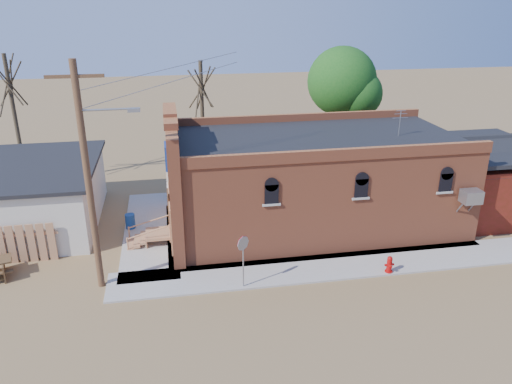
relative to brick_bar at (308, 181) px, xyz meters
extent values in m
plane|color=olive|center=(-1.64, -5.49, -2.34)|extent=(120.00, 120.00, 0.00)
cube|color=#9E9991|center=(-0.14, -4.59, -2.30)|extent=(19.00, 2.20, 0.08)
cube|color=#9E9991|center=(-7.94, 0.51, -2.30)|extent=(2.60, 10.00, 0.08)
cube|color=#BA5B39|center=(0.36, 0.01, -0.09)|extent=(14.00, 7.00, 4.50)
cube|color=black|center=(0.36, 0.01, 2.21)|extent=(13.80, 6.80, 0.12)
cube|color=#BA5B39|center=(-6.64, 0.01, 0.56)|extent=(0.50, 7.40, 5.80)
cube|color=navy|center=(-6.94, -1.19, 1.66)|extent=(0.08, 1.10, 1.56)
cube|color=gray|center=(6.46, -3.94, 0.26)|extent=(0.85, 0.65, 0.60)
cube|color=#531D0E|center=(9.86, 0.01, -0.74)|extent=(5.00, 6.00, 3.20)
cylinder|color=#513120|center=(-9.84, -4.29, 2.16)|extent=(0.26, 0.26, 9.00)
cube|color=#513120|center=(-9.84, -4.29, 6.06)|extent=(2.00, 0.12, 0.12)
cylinder|color=gray|center=(-8.94, -4.29, 4.86)|extent=(1.80, 0.08, 0.08)
cube|color=gray|center=(-7.94, -4.29, 4.81)|extent=(0.45, 0.22, 0.14)
cylinder|color=#493D2A|center=(-4.64, 7.51, 1.41)|extent=(0.24, 0.24, 7.50)
cylinder|color=#493D2A|center=(-15.64, 8.51, 1.66)|extent=(0.24, 0.24, 8.00)
cylinder|color=#493D2A|center=(4.36, 8.01, 0.81)|extent=(0.28, 0.28, 6.30)
sphere|color=#194F16|center=(4.36, 8.01, 3.61)|extent=(4.40, 4.40, 4.40)
cylinder|color=#A50909|center=(2.06, -5.49, -2.23)|extent=(0.33, 0.33, 0.06)
cylinder|color=#A50909|center=(2.06, -5.49, -1.92)|extent=(0.23, 0.23, 0.56)
sphere|color=#A50909|center=(2.06, -5.49, -1.63)|extent=(0.22, 0.22, 0.22)
cylinder|color=#A50909|center=(2.06, -5.64, -1.92)|extent=(0.11, 0.12, 0.10)
cylinder|color=#A50909|center=(1.92, -5.49, -1.92)|extent=(0.12, 0.11, 0.10)
cylinder|color=#A50909|center=(2.20, -5.49, -1.92)|extent=(0.12, 0.11, 0.10)
cylinder|color=gray|center=(-4.18, -5.49, -1.25)|extent=(0.07, 0.07, 2.03)
cylinder|color=gray|center=(-4.18, -5.51, -0.33)|extent=(0.50, 0.39, 0.61)
cylinder|color=#B60A26|center=(-4.18, -5.48, -0.33)|extent=(0.50, 0.39, 0.61)
cylinder|color=navy|center=(-8.94, 0.90, -1.89)|extent=(0.50, 0.50, 0.74)
cube|color=#533921|center=(-13.90, -2.75, -1.97)|extent=(0.49, 1.44, 0.74)
camera|label=1|loc=(-6.78, -22.66, 8.62)|focal=35.00mm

